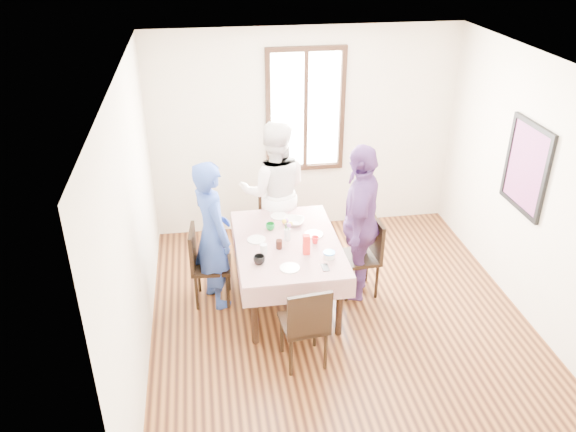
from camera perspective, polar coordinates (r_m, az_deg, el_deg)
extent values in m
plane|color=black|center=(6.26, 5.30, -10.54)|extent=(4.50, 4.50, 0.00)
plane|color=beige|center=(7.54, 1.68, 8.31)|extent=(4.00, 0.00, 4.00)
plane|color=beige|center=(6.31, 23.79, 1.74)|extent=(0.00, 4.50, 4.50)
cube|color=black|center=(7.43, 1.74, 10.44)|extent=(1.02, 0.06, 1.62)
cube|color=white|center=(7.44, 1.73, 10.46)|extent=(0.90, 0.02, 1.50)
cube|color=red|center=(6.45, 22.66, 4.50)|extent=(0.04, 0.76, 0.96)
cube|color=black|center=(6.36, -0.07, -5.57)|extent=(0.99, 1.46, 0.75)
cube|color=#59090E|center=(6.15, -0.07, -2.61)|extent=(1.11, 1.58, 0.01)
cube|color=black|center=(6.37, -7.61, -4.89)|extent=(0.45, 0.45, 0.91)
cube|color=black|center=(6.51, 7.05, -4.10)|extent=(0.44, 0.44, 0.91)
cube|color=black|center=(7.17, -1.31, -0.65)|extent=(0.48, 0.48, 0.91)
cube|color=black|center=(5.51, 1.57, -10.57)|extent=(0.46, 0.46, 0.91)
imported|color=#284294|center=(6.17, -7.63, -1.85)|extent=(0.60, 0.72, 1.69)
imported|color=white|center=(6.95, -1.33, 2.42)|extent=(0.92, 0.75, 1.78)
imported|color=#57336C|center=(6.28, 7.10, -0.64)|extent=(0.81, 1.15, 1.81)
imported|color=black|center=(5.76, -2.88, -4.38)|extent=(0.12, 0.12, 0.09)
imported|color=red|center=(6.11, 2.70, -2.39)|extent=(0.11, 0.11, 0.08)
imported|color=#0C7226|center=(6.36, -1.77, -1.06)|extent=(0.13, 0.13, 0.08)
imported|color=white|center=(6.48, 0.54, -0.57)|extent=(0.31, 0.31, 0.06)
cube|color=red|center=(5.89, 1.85, -2.86)|extent=(0.07, 0.07, 0.22)
cylinder|color=white|center=(5.87, 4.11, -3.93)|extent=(0.12, 0.12, 0.06)
cylinder|color=black|center=(6.01, -0.89, -2.84)|extent=(0.07, 0.07, 0.10)
cylinder|color=silver|center=(5.92, -2.43, -3.30)|extent=(0.07, 0.07, 0.11)
cube|color=black|center=(5.73, 3.73, -5.13)|extent=(0.07, 0.13, 0.01)
cylinder|color=silver|center=(6.15, -0.07, -1.85)|extent=(0.07, 0.07, 0.14)
cylinder|color=white|center=(6.18, -3.16, -2.36)|extent=(0.20, 0.20, 0.01)
cylinder|color=white|center=(6.28, 2.58, -1.85)|extent=(0.20, 0.20, 0.01)
cylinder|color=white|center=(6.65, -0.89, -0.01)|extent=(0.20, 0.20, 0.01)
cylinder|color=white|center=(5.70, 0.18, -5.19)|extent=(0.20, 0.20, 0.01)
cylinder|color=blue|center=(5.85, 4.12, -3.64)|extent=(0.12, 0.12, 0.01)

